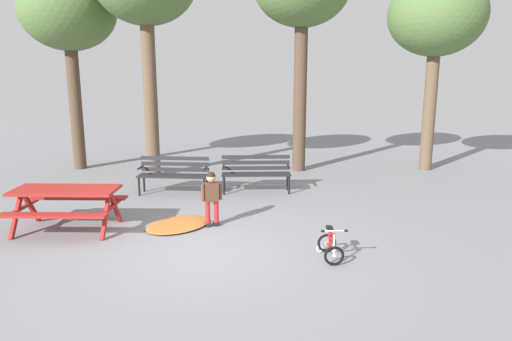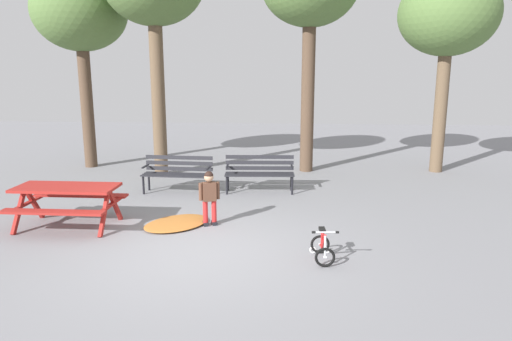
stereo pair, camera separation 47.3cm
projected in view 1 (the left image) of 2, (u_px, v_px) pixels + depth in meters
ground at (203, 253)px, 7.32m from camera, size 36.00×36.00×0.00m
picnic_table at (66, 198)px, 8.23m from camera, size 1.81×1.35×0.79m
park_bench_far_left at (174, 172)px, 10.72m from camera, size 1.62×0.54×0.85m
park_bench_left at (256, 170)px, 10.88m from camera, size 1.62×0.55×0.85m
child_standing at (212, 194)px, 8.46m from camera, size 0.37×0.24×1.02m
kids_bicycle at (330, 246)px, 7.06m from camera, size 0.40×0.58×0.54m
leaf_pile at (178, 224)px, 8.55m from camera, size 1.52×1.55×0.07m
tree_far_left at (68, 12)px, 12.68m from camera, size 2.60×2.60×5.51m
tree_right at (437, 17)px, 12.55m from camera, size 2.60×2.60×5.35m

